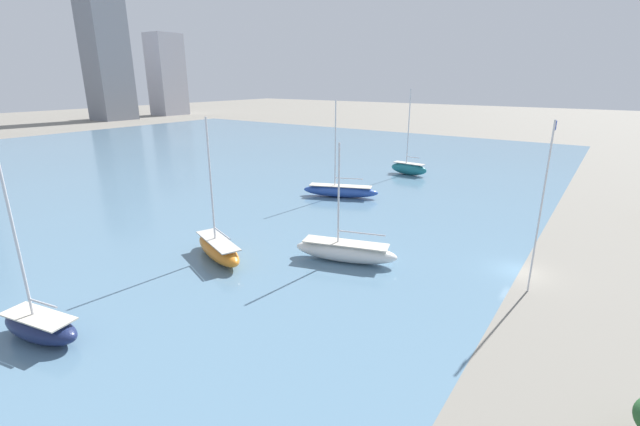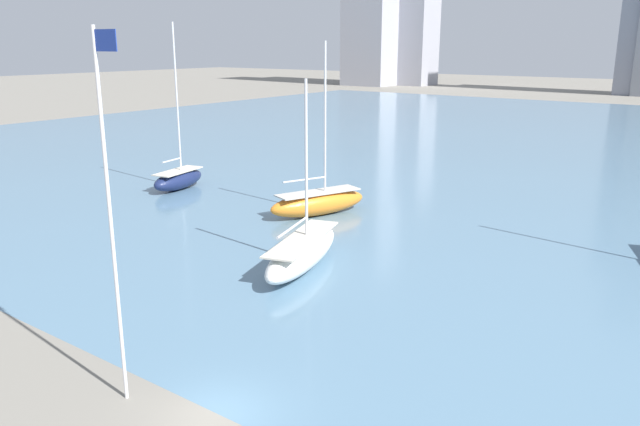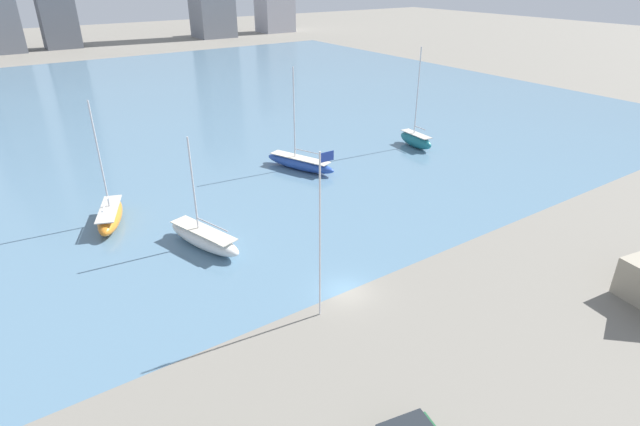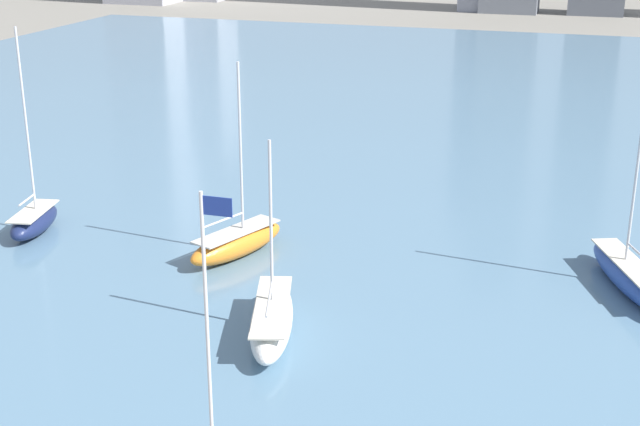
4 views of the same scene
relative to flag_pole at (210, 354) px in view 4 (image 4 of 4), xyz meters
The scene contains 6 objects.
harbor_water 71.74m from the flag_pole, 87.11° to the left, with size 180.00×140.00×0.00m.
flag_pole is the anchor object (origin of this frame).
sailboat_orange 28.27m from the flag_pole, 110.86° to the left, with size 5.22×8.76×13.38m.
sailboat_blue 32.85m from the flag_pole, 60.45° to the left, with size 6.10×11.01×13.75m.
sailboat_navy 36.71m from the flag_pole, 135.41° to the left, with size 3.46×6.77×15.02m.
sailboat_white 17.01m from the flag_pole, 102.43° to the left, with size 5.03×10.07×11.24m.
Camera 4 is at (9.19, -28.10, 23.45)m, focal length 50.00 mm.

